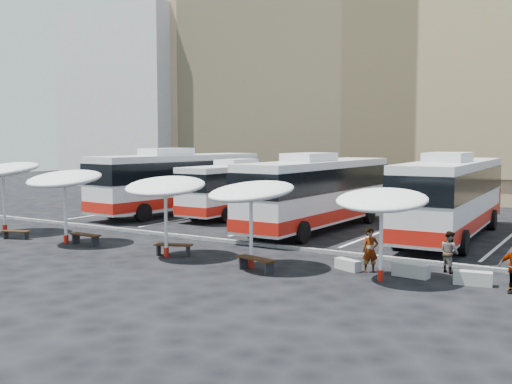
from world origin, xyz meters
The scene contains 23 objects.
ground centered at (0.00, 0.00, 0.00)m, with size 120.00×120.00×0.00m, color black.
sandstone_building centered at (0.00, 31.87, 12.63)m, with size 42.00×18.25×29.60m.
apartment_block centered at (-28.00, 28.00, 9.00)m, with size 14.00×14.00×18.00m, color beige.
curb_divider centered at (0.00, 0.50, 0.07)m, with size 34.00×0.25×0.15m, color black.
bay_lines centered at (0.00, 8.00, 0.01)m, with size 24.15×12.00×0.01m.
bus_0 centered at (-8.18, 8.28, 2.19)m, with size 4.12×13.69×4.28m.
bus_1 centered at (-3.95, 9.69, 1.84)m, with size 2.80×11.40×3.61m.
bus_2 centered at (2.85, 6.39, 2.11)m, with size 3.28×13.09×4.13m.
bus_3 centered at (9.58, 7.34, 2.16)m, with size 3.49×13.39×4.22m.
sunshade_0 centered at (-10.52, -3.15, 3.23)m, with size 4.36×4.39×3.81m.
sunshade_1 centered at (-5.27, -3.68, 3.01)m, with size 3.88×3.92×3.54m.
sunshade_2 centered at (0.75, -3.66, 2.91)m, with size 4.04×4.07×3.43m.
sunshade_3 centered at (4.88, -3.65, 2.88)m, with size 3.97×4.00×3.39m.
sunshade_4 centered at (9.74, -3.04, 2.77)m, with size 3.44×3.48×3.26m.
wood_bench_0 centered at (-8.32, -4.11, 0.32)m, with size 1.40×0.82×0.42m.
wood_bench_1 centered at (-4.25, -3.44, 0.38)m, with size 1.65×0.49×0.50m.
wood_bench_2 centered at (0.85, -3.33, 0.38)m, with size 1.65×0.97×0.49m.
wood_bench_3 centered at (5.37, -4.09, 0.39)m, with size 1.74×0.83×0.51m.
conc_bench_0 centered at (8.13, -2.09, 0.20)m, with size 1.07×0.36×0.40m, color gray.
conc_bench_1 centered at (10.47, -1.98, 0.24)m, with size 1.27×0.42×0.48m, color gray.
conc_bench_2 centered at (12.58, -2.05, 0.23)m, with size 1.23×0.41×0.46m, color gray.
passenger_0 centered at (8.97, -2.02, 0.80)m, with size 0.59×0.39×1.61m, color black.
passenger_1 centered at (11.45, -0.56, 0.76)m, with size 0.74×0.58×1.52m, color black.
Camera 1 is at (16.68, -22.46, 4.82)m, focal length 42.00 mm.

